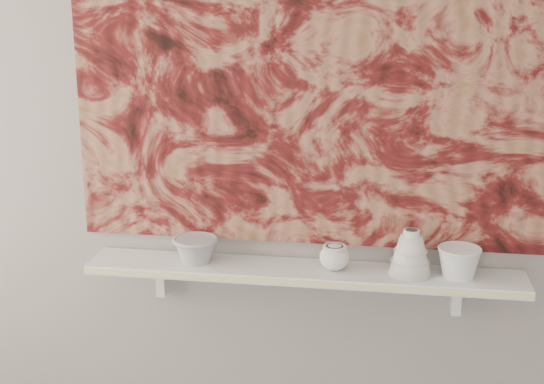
% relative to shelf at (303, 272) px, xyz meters
% --- Properties ---
extents(wall_back, '(3.60, 0.00, 3.60)m').
position_rel_shelf_xyz_m(wall_back, '(0.00, 0.09, 0.44)').
color(wall_back, gray).
rests_on(wall_back, floor).
extents(shelf, '(1.40, 0.18, 0.03)m').
position_rel_shelf_xyz_m(shelf, '(0.00, 0.00, 0.00)').
color(shelf, silver).
rests_on(shelf, wall_back).
extents(shelf_stripe, '(1.40, 0.01, 0.02)m').
position_rel_shelf_xyz_m(shelf_stripe, '(0.00, -0.09, 0.00)').
color(shelf_stripe, beige).
rests_on(shelf_stripe, shelf).
extents(bracket_left, '(0.03, 0.06, 0.12)m').
position_rel_shelf_xyz_m(bracket_left, '(-0.49, 0.06, -0.07)').
color(bracket_left, silver).
rests_on(bracket_left, wall_back).
extents(bracket_right, '(0.03, 0.06, 0.12)m').
position_rel_shelf_xyz_m(bracket_right, '(0.49, 0.06, -0.07)').
color(bracket_right, silver).
rests_on(bracket_right, wall_back).
extents(painting, '(1.50, 0.02, 1.10)m').
position_rel_shelf_xyz_m(painting, '(0.00, 0.08, 0.62)').
color(painting, '#5B1615').
rests_on(painting, wall_back).
extents(house_motif, '(0.09, 0.00, 0.08)m').
position_rel_shelf_xyz_m(house_motif, '(0.45, 0.07, 0.32)').
color(house_motif, black).
rests_on(house_motif, painting).
extents(bowl_grey, '(0.19, 0.19, 0.09)m').
position_rel_shelf_xyz_m(bowl_grey, '(-0.35, 0.00, 0.06)').
color(bowl_grey, gray).
rests_on(bowl_grey, shelf).
extents(cup_cream, '(0.11, 0.11, 0.09)m').
position_rel_shelf_xyz_m(cup_cream, '(0.10, 0.00, 0.06)').
color(cup_cream, silver).
rests_on(cup_cream, shelf).
extents(bell_vessel, '(0.17, 0.17, 0.15)m').
position_rel_shelf_xyz_m(bell_vessel, '(0.34, 0.00, 0.09)').
color(bell_vessel, beige).
rests_on(bell_vessel, shelf).
extents(bowl_white, '(0.18, 0.18, 0.10)m').
position_rel_shelf_xyz_m(bowl_white, '(0.48, 0.00, 0.06)').
color(bowl_white, silver).
rests_on(bowl_white, shelf).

